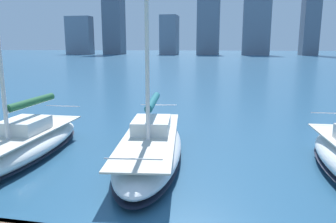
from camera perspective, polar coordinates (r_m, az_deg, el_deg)
The scene contains 3 objects.
city_skyline at distance 169.20m, azimuth 11.63°, elevation 15.71°, with size 170.13×17.68×47.10m.
sailboat_teal at distance 13.61m, azimuth -3.09°, elevation -5.86°, with size 3.85×9.61×9.78m.
sailboat_forest at distance 14.95m, azimuth -24.42°, elevation -5.24°, with size 2.75×8.76×11.19m.
Camera 1 is at (-1.92, 4.87, 4.67)m, focal length 35.00 mm.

